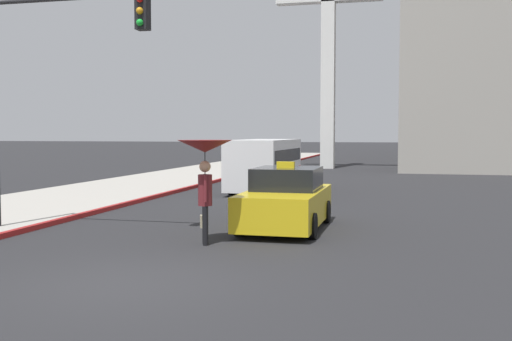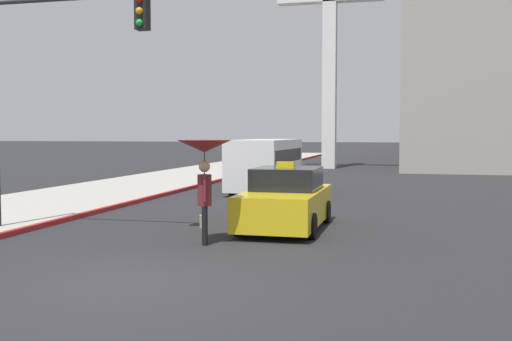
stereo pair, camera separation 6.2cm
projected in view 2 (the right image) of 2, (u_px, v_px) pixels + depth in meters
The scene contains 6 objects.
ground_plane at pixel (124, 283), 9.64m from camera, with size 300.00×300.00×0.00m, color #262628.
taxi at pixel (286, 201), 15.07m from camera, with size 1.91×4.11×1.70m.
ambulance_van at pixel (266, 163), 24.70m from camera, with size 2.16×5.45×2.14m.
pedestrian_with_umbrella at pixel (204, 158), 12.85m from camera, with size 1.18×1.18×2.26m.
traffic_light at pixel (53, 62), 14.06m from camera, with size 4.11×0.38×5.83m.
monument_cross at pixel (330, 33), 40.35m from camera, with size 7.12×0.90×16.18m.
Camera 2 is at (4.39, -8.70, 2.41)m, focal length 42.00 mm.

